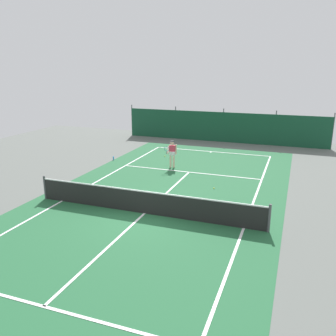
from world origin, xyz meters
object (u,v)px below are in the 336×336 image
(tennis_ball_near_player, at_px, (165,156))
(tennis_ball_midcourt, at_px, (214,188))
(parked_car, at_px, (205,126))
(tennis_net, at_px, (144,202))
(water_bottle, at_px, (113,158))
(tennis_player, at_px, (172,152))

(tennis_ball_near_player, distance_m, tennis_ball_midcourt, 7.09)
(tennis_ball_midcourt, xyz_separation_m, parked_car, (-4.04, 13.91, 0.81))
(tennis_net, height_order, parked_car, parked_car)
(tennis_ball_midcourt, relative_size, water_bottle, 0.28)
(tennis_player, bearing_deg, tennis_ball_midcourt, 124.45)
(parked_car, bearing_deg, water_bottle, 71.70)
(parked_car, xyz_separation_m, water_bottle, (-3.46, -10.59, -0.72))
(tennis_player, relative_size, parked_car, 0.39)
(tennis_player, xyz_separation_m, parked_car, (-0.74, 10.93, -0.12))
(tennis_ball_midcourt, relative_size, parked_car, 0.02)
(tennis_player, bearing_deg, water_bottle, -18.08)
(tennis_ball_near_player, xyz_separation_m, parked_car, (0.62, 8.56, 0.81))
(tennis_player, bearing_deg, parked_car, -99.56)
(tennis_ball_midcourt, bearing_deg, parked_car, 106.18)
(tennis_ball_near_player, distance_m, water_bottle, 3.50)
(tennis_player, distance_m, tennis_ball_midcourt, 4.54)
(tennis_net, xyz_separation_m, parked_car, (-2.02, 17.96, 0.33))
(parked_car, bearing_deg, tennis_ball_near_player, 85.68)
(tennis_ball_near_player, bearing_deg, tennis_net, -74.32)
(tennis_net, bearing_deg, tennis_ball_midcourt, 63.58)
(tennis_ball_near_player, bearing_deg, parked_car, 85.89)
(tennis_ball_midcourt, bearing_deg, tennis_ball_near_player, 130.99)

